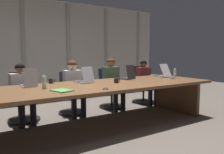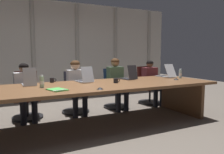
# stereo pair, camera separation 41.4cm
# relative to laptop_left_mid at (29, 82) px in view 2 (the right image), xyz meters

# --- Properties ---
(ground_plane) EXTENTS (15.16, 15.16, 0.00)m
(ground_plane) POSITION_rel_laptop_left_mid_xyz_m (1.00, -0.38, -0.82)
(ground_plane) COLOR #6B6056
(conference_table) EXTENTS (4.71, 1.42, 0.75)m
(conference_table) POSITION_rel_laptop_left_mid_xyz_m (1.00, -0.38, -0.19)
(conference_table) COLOR brown
(conference_table) RESTS_ON ground_plane
(curtain_backdrop) EXTENTS (7.58, 0.17, 2.77)m
(curtain_backdrop) POSITION_rel_laptop_left_mid_xyz_m (1.00, 2.45, 0.57)
(curtain_backdrop) COLOR beige
(curtain_backdrop) RESTS_ON ground_plane
(laptop_left_mid) EXTENTS (0.22, 0.38, 0.32)m
(laptop_left_mid) POSITION_rel_laptop_left_mid_xyz_m (0.00, 0.00, 0.00)
(laptop_left_mid) COLOR #A8ADB7
(laptop_left_mid) RESTS_ON conference_table
(laptop_center) EXTENTS (0.27, 0.44, 0.30)m
(laptop_center) POSITION_rel_laptop_left_mid_xyz_m (1.00, -0.01, -0.00)
(laptop_center) COLOR #A8ADB7
(laptop_center) RESTS_ON conference_table
(laptop_right_mid) EXTENTS (0.27, 0.41, 0.31)m
(laptop_right_mid) POSITION_rel_laptop_left_mid_xyz_m (1.97, -0.02, -0.00)
(laptop_right_mid) COLOR #2D2D33
(laptop_right_mid) RESTS_ON conference_table
(laptop_right_end) EXTENTS (0.25, 0.52, 0.30)m
(laptop_right_end) POSITION_rel_laptop_left_mid_xyz_m (2.99, 0.01, -0.00)
(laptop_right_end) COLOR #BCBCC1
(laptop_right_end) RESTS_ON conference_table
(office_chair_left_mid) EXTENTS (0.60, 0.60, 0.94)m
(office_chair_left_mid) POSITION_rel_laptop_left_mid_xyz_m (0.02, 0.70, -0.47)
(office_chair_left_mid) COLOR #511E19
(office_chair_left_mid) RESTS_ON ground_plane
(office_chair_center) EXTENTS (0.60, 0.60, 0.90)m
(office_chair_center) POSITION_rel_laptop_left_mid_xyz_m (1.02, 0.70, -0.48)
(office_chair_center) COLOR #2D2D38
(office_chair_center) RESTS_ON ground_plane
(office_chair_right_mid) EXTENTS (0.60, 0.60, 0.93)m
(office_chair_right_mid) POSITION_rel_laptop_left_mid_xyz_m (2.03, 0.70, -0.47)
(office_chair_right_mid) COLOR navy
(office_chair_right_mid) RESTS_ON ground_plane
(office_chair_right_end) EXTENTS (0.60, 0.61, 0.96)m
(office_chair_right_end) POSITION_rel_laptop_left_mid_xyz_m (3.02, 0.70, -0.46)
(office_chair_right_end) COLOR #511E19
(office_chair_right_end) RESTS_ON ground_plane
(person_left_mid) EXTENTS (0.42, 0.56, 1.12)m
(person_left_mid) POSITION_rel_laptop_left_mid_xyz_m (-0.02, 0.54, -0.19)
(person_left_mid) COLOR silver
(person_left_mid) RESTS_ON ground_plane
(person_center) EXTENTS (0.39, 0.56, 1.15)m
(person_center) POSITION_rel_laptop_left_mid_xyz_m (1.01, 0.54, -0.16)
(person_center) COLOR silver
(person_center) RESTS_ON ground_plane
(person_right_mid) EXTENTS (0.37, 0.55, 1.19)m
(person_right_mid) POSITION_rel_laptop_left_mid_xyz_m (1.99, 0.54, -0.14)
(person_right_mid) COLOR #4C6B4C
(person_right_mid) RESTS_ON ground_plane
(person_right_end) EXTENTS (0.38, 0.55, 1.12)m
(person_right_end) POSITION_rel_laptop_left_mid_xyz_m (3.00, 0.54, -0.19)
(person_right_end) COLOR brown
(person_right_end) RESTS_ON ground_plane
(water_bottle_primary) EXTENTS (0.06, 0.06, 0.21)m
(water_bottle_primary) POSITION_rel_laptop_left_mid_xyz_m (3.14, -0.31, 0.03)
(water_bottle_primary) COLOR silver
(water_bottle_primary) RESTS_ON conference_table
(water_bottle_secondary) EXTENTS (0.07, 0.07, 0.21)m
(water_bottle_secondary) POSITION_rel_laptop_left_mid_xyz_m (0.16, -0.34, 0.03)
(water_bottle_secondary) COLOR #ADD1B2
(water_bottle_secondary) RESTS_ON conference_table
(coffee_mug_near) EXTENTS (0.13, 0.09, 0.09)m
(coffee_mug_near) POSITION_rel_laptop_left_mid_xyz_m (1.49, -0.37, -0.02)
(coffee_mug_near) COLOR black
(coffee_mug_near) RESTS_ON conference_table
(coffee_mug_far) EXTENTS (0.12, 0.08, 0.09)m
(coffee_mug_far) POSITION_rel_laptop_left_mid_xyz_m (0.43, 0.22, -0.02)
(coffee_mug_far) COLOR black
(coffee_mug_far) RESTS_ON conference_table
(conference_mic_left_side) EXTENTS (0.11, 0.11, 0.03)m
(conference_mic_left_side) POSITION_rel_laptop_left_mid_xyz_m (0.93, -0.91, -0.04)
(conference_mic_left_side) COLOR black
(conference_mic_left_side) RESTS_ON conference_table
(conference_mic_middle) EXTENTS (0.11, 0.11, 0.03)m
(conference_mic_middle) POSITION_rel_laptop_left_mid_xyz_m (2.84, -0.51, -0.04)
(conference_mic_middle) COLOR black
(conference_mic_middle) RESTS_ON conference_table
(spiral_notepad) EXTENTS (0.30, 0.36, 0.03)m
(spiral_notepad) POSITION_rel_laptop_left_mid_xyz_m (0.32, -0.70, -0.05)
(spiral_notepad) COLOR #4CB74C
(spiral_notepad) RESTS_ON conference_table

